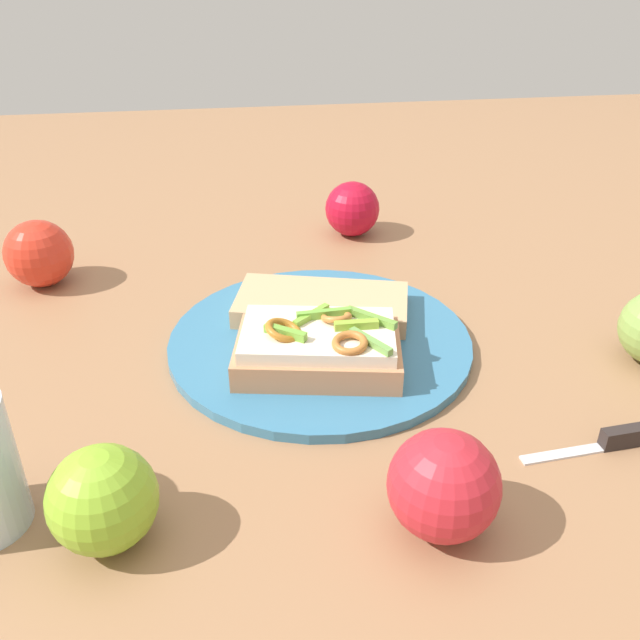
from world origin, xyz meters
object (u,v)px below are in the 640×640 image
(plate, at_px, (320,341))
(knife, at_px, (619,439))
(sandwich, at_px, (319,347))
(bread_slice_side, at_px, (322,305))
(apple_1, at_px, (352,209))
(apple_0, at_px, (39,254))
(apple_3, at_px, (444,485))
(apple_2, at_px, (103,499))

(plate, relative_size, knife, 2.36)
(plate, xyz_separation_m, sandwich, (-0.01, -0.05, 0.02))
(bread_slice_side, relative_size, apple_1, 2.46)
(plate, xyz_separation_m, apple_0, (-0.30, 0.18, 0.03))
(bread_slice_side, relative_size, apple_3, 2.27)
(bread_slice_side, distance_m, apple_2, 0.33)
(plate, height_order, sandwich, sandwich)
(sandwich, relative_size, apple_0, 2.15)
(bread_slice_side, xyz_separation_m, apple_3, (0.04, -0.29, 0.02))
(apple_3, bearing_deg, bread_slice_side, 98.27)
(apple_1, height_order, apple_2, apple_2)
(plate, relative_size, apple_2, 4.03)
(apple_0, xyz_separation_m, apple_2, (0.12, -0.40, -0.00))
(plate, height_order, apple_3, apple_3)
(sandwich, relative_size, knife, 1.30)
(apple_0, height_order, knife, apple_0)
(plate, relative_size, apple_0, 3.89)
(sandwich, height_order, apple_1, apple_1)
(apple_1, bearing_deg, plate, -106.62)
(bread_slice_side, height_order, knife, bread_slice_side)
(knife, bearing_deg, apple_3, 15.31)
(plate, xyz_separation_m, apple_3, (0.05, -0.25, 0.03))
(bread_slice_side, bearing_deg, apple_1, -93.26)
(apple_2, bearing_deg, apple_0, 106.91)
(plate, relative_size, sandwich, 1.81)
(apple_0, relative_size, knife, 0.61)
(sandwich, height_order, apple_0, apple_0)
(apple_1, relative_size, apple_3, 0.92)
(apple_3, bearing_deg, apple_1, 86.71)
(apple_0, relative_size, apple_1, 1.07)
(knife, bearing_deg, sandwich, -35.88)
(apple_1, xyz_separation_m, knife, (0.14, -0.46, -0.03))
(bread_slice_side, relative_size, knife, 1.40)
(apple_0, relative_size, apple_2, 1.04)
(apple_1, height_order, knife, apple_1)
(apple_0, bearing_deg, sandwich, -37.59)
(sandwich, height_order, bread_slice_side, sandwich)
(plate, distance_m, apple_3, 0.25)
(bread_slice_side, xyz_separation_m, apple_2, (-0.19, -0.27, 0.02))
(plate, bearing_deg, apple_0, 149.43)
(sandwich, xyz_separation_m, apple_0, (-0.29, 0.23, 0.01))
(sandwich, relative_size, bread_slice_side, 0.93)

